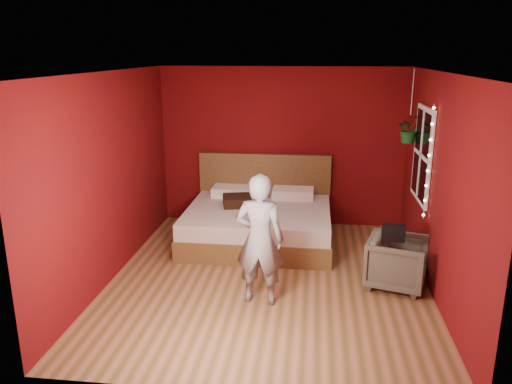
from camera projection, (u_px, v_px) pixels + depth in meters
name	position (u px, v px, depth m)	size (l,w,h in m)	color
floor	(268.00, 279.00, 6.42)	(4.50, 4.50, 0.00)	#9B5F3E
room_walls	(269.00, 151.00, 5.96)	(4.04, 4.54, 2.62)	#610C0A
window	(422.00, 155.00, 6.65)	(0.05, 0.97, 1.27)	white
fairy_lights	(428.00, 163.00, 6.15)	(0.04, 0.04, 1.45)	silver
bed	(259.00, 221.00, 7.68)	(2.18, 1.85, 1.20)	brown
person	(260.00, 240.00, 5.65)	(0.56, 0.37, 1.54)	gray
armchair	(397.00, 262.00, 6.15)	(0.68, 0.70, 0.64)	#595746
handbag	(393.00, 233.00, 5.97)	(0.27, 0.14, 0.20)	black
throw_pillow	(237.00, 201.00, 7.63)	(0.42, 0.42, 0.15)	black
hanging_plant	(409.00, 129.00, 7.05)	(0.45, 0.43, 1.03)	silver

